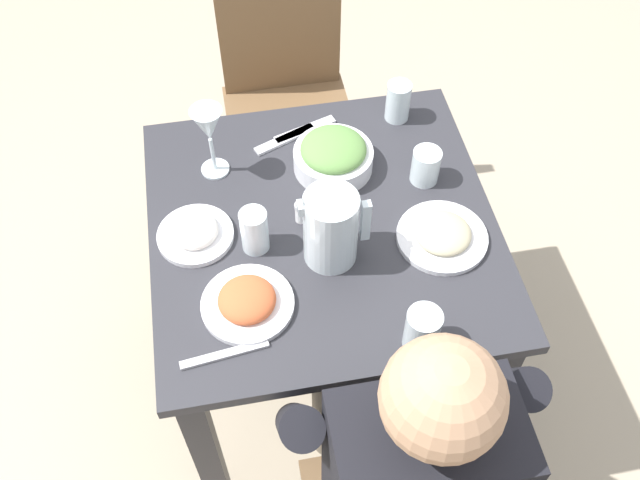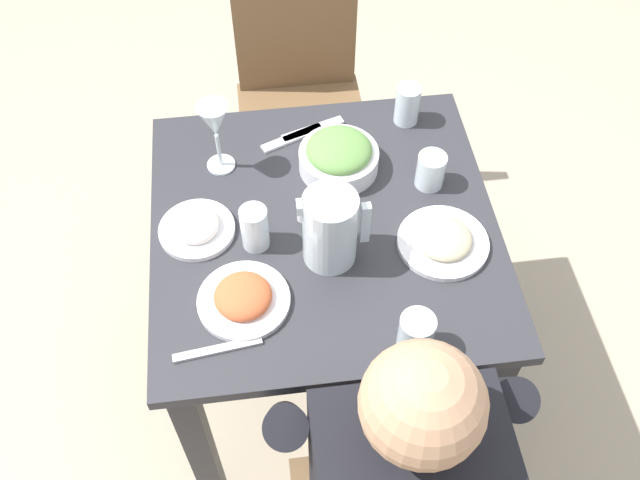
% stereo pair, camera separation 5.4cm
% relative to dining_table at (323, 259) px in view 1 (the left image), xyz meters
% --- Properties ---
extents(ground_plane, '(8.00, 8.00, 0.00)m').
position_rel_dining_table_xyz_m(ground_plane, '(0.00, 0.00, -0.60)').
color(ground_plane, tan).
extents(dining_table, '(0.81, 0.81, 0.75)m').
position_rel_dining_table_xyz_m(dining_table, '(0.00, 0.00, 0.00)').
color(dining_table, '#2D2D33').
rests_on(dining_table, ground_plane).
extents(chair_far, '(0.40, 0.40, 0.89)m').
position_rel_dining_table_xyz_m(chair_far, '(0.02, 0.73, -0.10)').
color(chair_far, brown).
rests_on(chair_far, ground_plane).
extents(diner_near, '(0.48, 0.53, 1.18)m').
position_rel_dining_table_xyz_m(diner_near, '(0.06, -0.52, 0.05)').
color(diner_near, black).
rests_on(diner_near, ground_plane).
extents(water_pitcher, '(0.16, 0.12, 0.19)m').
position_rel_dining_table_xyz_m(water_pitcher, '(0.00, -0.09, 0.24)').
color(water_pitcher, silver).
rests_on(water_pitcher, dining_table).
extents(salad_bowl, '(0.20, 0.20, 0.09)m').
position_rel_dining_table_xyz_m(salad_bowl, '(0.06, 0.17, 0.19)').
color(salad_bowl, white).
rests_on(salad_bowl, dining_table).
extents(plate_rice_curry, '(0.20, 0.20, 0.05)m').
position_rel_dining_table_xyz_m(plate_rice_curry, '(-0.20, -0.19, 0.16)').
color(plate_rice_curry, white).
rests_on(plate_rice_curry, dining_table).
extents(plate_yoghurt, '(0.18, 0.18, 0.05)m').
position_rel_dining_table_xyz_m(plate_yoghurt, '(-0.30, 0.01, 0.16)').
color(plate_yoghurt, white).
rests_on(plate_yoghurt, dining_table).
extents(plate_beans, '(0.21, 0.21, 0.04)m').
position_rel_dining_table_xyz_m(plate_beans, '(0.26, -0.09, 0.16)').
color(plate_beans, white).
rests_on(plate_beans, dining_table).
extents(water_glass_near_left, '(0.06, 0.06, 0.11)m').
position_rel_dining_table_xyz_m(water_glass_near_left, '(-0.16, -0.04, 0.20)').
color(water_glass_near_left, silver).
rests_on(water_glass_near_left, dining_table).
extents(water_glass_far_left, '(0.07, 0.07, 0.10)m').
position_rel_dining_table_xyz_m(water_glass_far_left, '(0.14, -0.35, 0.20)').
color(water_glass_far_left, silver).
rests_on(water_glass_far_left, dining_table).
extents(water_glass_by_pitcher, '(0.06, 0.06, 0.11)m').
position_rel_dining_table_xyz_m(water_glass_by_pitcher, '(0.26, 0.32, 0.20)').
color(water_glass_by_pitcher, silver).
rests_on(water_glass_by_pitcher, dining_table).
extents(water_glass_far_right, '(0.07, 0.07, 0.09)m').
position_rel_dining_table_xyz_m(water_glass_far_right, '(0.27, 0.09, 0.19)').
color(water_glass_far_right, silver).
rests_on(water_glass_far_right, dining_table).
extents(wine_glass, '(0.08, 0.08, 0.20)m').
position_rel_dining_table_xyz_m(wine_glass, '(-0.23, 0.21, 0.29)').
color(wine_glass, silver).
rests_on(wine_glass, dining_table).
extents(salt_shaker, '(0.03, 0.03, 0.05)m').
position_rel_dining_table_xyz_m(salt_shaker, '(-0.05, 0.02, 0.17)').
color(salt_shaker, white).
rests_on(salt_shaker, dining_table).
extents(fork_near, '(0.17, 0.09, 0.01)m').
position_rel_dining_table_xyz_m(fork_near, '(-0.05, 0.28, 0.15)').
color(fork_near, silver).
rests_on(fork_near, dining_table).
extents(knife_near, '(0.19, 0.04, 0.01)m').
position_rel_dining_table_xyz_m(knife_near, '(-0.26, -0.30, 0.15)').
color(knife_near, silver).
rests_on(knife_near, dining_table).
extents(fork_far, '(0.17, 0.08, 0.01)m').
position_rel_dining_table_xyz_m(fork_far, '(0.01, 0.31, 0.15)').
color(fork_far, silver).
rests_on(fork_far, dining_table).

